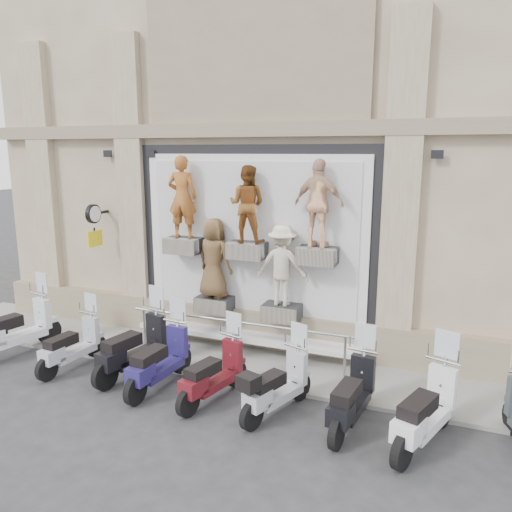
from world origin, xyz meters
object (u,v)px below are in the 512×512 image
object	(u,v)px
scooter_b	(16,317)
scooter_d	(133,335)
guard_rail	(237,341)
scooter_i	(427,396)
clock_sign_bracket	(94,220)
scooter_f	(213,362)
scooter_h	(352,382)
scooter_e	(159,348)
scooter_c	(71,335)
scooter_g	(278,374)

from	to	relation	value
scooter_b	scooter_d	xyz separation A→B (m)	(3.02, 0.06, -0.01)
guard_rail	scooter_i	xyz separation A→B (m)	(3.89, -1.79, 0.37)
clock_sign_bracket	scooter_f	size ratio (longest dim) A/B	0.55
scooter_h	scooter_e	bearing A→B (deg)	-173.78
scooter_f	scooter_c	bearing A→B (deg)	-169.17
clock_sign_bracket	scooter_g	world-z (taller)	clock_sign_bracket
scooter_c	clock_sign_bracket	bearing A→B (deg)	119.26
scooter_c	scooter_i	distance (m)	6.93
scooter_b	scooter_e	size ratio (longest dim) A/B	1.07
scooter_b	scooter_h	world-z (taller)	scooter_b
scooter_e	scooter_i	bearing A→B (deg)	2.24
scooter_e	scooter_g	distance (m)	2.39
scooter_i	scooter_h	bearing A→B (deg)	-167.23
scooter_f	scooter_i	distance (m)	3.61
scooter_i	scooter_d	bearing A→B (deg)	-165.17
guard_rail	scooter_f	distance (m)	1.74
scooter_e	guard_rail	bearing A→B (deg)	65.58
scooter_h	guard_rail	bearing A→B (deg)	155.91
clock_sign_bracket	scooter_c	bearing A→B (deg)	-66.54
scooter_h	scooter_b	bearing A→B (deg)	-175.24
guard_rail	scooter_h	distance (m)	3.23
scooter_c	scooter_f	size ratio (longest dim) A/B	0.97
scooter_b	clock_sign_bracket	bearing A→B (deg)	79.10
clock_sign_bracket	scooter_g	size ratio (longest dim) A/B	0.56
guard_rail	scooter_i	world-z (taller)	scooter_i
scooter_d	scooter_h	size ratio (longest dim) A/B	1.08
scooter_b	scooter_c	world-z (taller)	scooter_b
scooter_g	scooter_i	size ratio (longest dim) A/B	0.88
guard_rail	scooter_b	xyz separation A→B (m)	(-4.67, -1.37, 0.39)
scooter_e	scooter_g	size ratio (longest dim) A/B	1.09
scooter_g	scooter_h	distance (m)	1.25
guard_rail	scooter_g	xyz separation A→B (m)	(1.50, -1.71, 0.27)
scooter_h	scooter_i	world-z (taller)	scooter_i
scooter_g	scooter_e	bearing A→B (deg)	-162.93
clock_sign_bracket	scooter_i	world-z (taller)	clock_sign_bracket
clock_sign_bracket	scooter_b	xyz separation A→B (m)	(-0.77, -1.84, -1.94)
scooter_e	scooter_g	xyz separation A→B (m)	(2.39, -0.10, -0.06)
clock_sign_bracket	scooter_i	distance (m)	8.34
scooter_e	scooter_h	size ratio (longest dim) A/B	1.02
clock_sign_bracket	scooter_b	size ratio (longest dim) A/B	0.48
guard_rail	scooter_f	xyz separation A→B (m)	(0.28, -1.69, 0.29)
scooter_c	guard_rail	bearing A→B (deg)	32.33
scooter_f	scooter_h	bearing A→B (deg)	14.60
clock_sign_bracket	scooter_i	bearing A→B (deg)	-16.20
scooter_b	scooter_i	bearing A→B (deg)	9.08
clock_sign_bracket	scooter_b	distance (m)	2.78
scooter_i	scooter_b	bearing A→B (deg)	-163.05
guard_rail	scooter_h	xyz separation A→B (m)	(2.75, -1.65, 0.32)
scooter_d	scooter_f	bearing A→B (deg)	0.30
scooter_b	scooter_h	size ratio (longest dim) A/B	1.10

